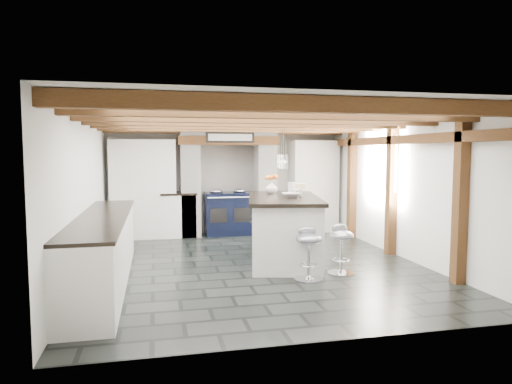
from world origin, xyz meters
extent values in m
plane|color=black|center=(0.00, 0.00, 0.00)|extent=(6.00, 6.00, 0.00)
plane|color=white|center=(0.00, 3.00, 1.15)|extent=(5.00, 0.00, 5.00)
plane|color=white|center=(-2.50, 0.00, 1.15)|extent=(0.00, 6.00, 6.00)
plane|color=white|center=(2.50, 0.00, 1.15)|extent=(0.00, 6.00, 6.00)
plane|color=white|center=(0.00, 0.00, 2.30)|extent=(6.00, 6.00, 0.00)
cube|color=silver|center=(-0.80, 2.70, 0.95)|extent=(0.40, 0.60, 1.90)
cube|color=silver|center=(0.80, 2.70, 0.95)|extent=(0.40, 0.60, 1.90)
cube|color=brown|center=(0.00, 2.70, 1.99)|extent=(2.10, 0.65, 0.18)
cube|color=silver|center=(0.00, 2.70, 2.15)|extent=(2.00, 0.60, 0.31)
cube|color=black|center=(0.00, 2.38, 2.05)|extent=(1.00, 0.03, 0.22)
cube|color=silver|center=(0.00, 2.36, 2.05)|extent=(0.90, 0.01, 0.14)
cube|color=white|center=(-1.75, 2.70, 1.00)|extent=(1.30, 0.58, 2.00)
cube|color=white|center=(1.90, 2.70, 1.00)|extent=(1.00, 0.58, 2.00)
cube|color=white|center=(-2.20, -0.60, 0.44)|extent=(0.60, 3.80, 0.88)
cube|color=black|center=(-2.20, -0.60, 0.90)|extent=(0.64, 3.80, 0.04)
cube|color=white|center=(-1.05, 2.70, 0.44)|extent=(0.70, 0.60, 0.88)
cube|color=black|center=(-1.05, 2.70, 0.90)|extent=(0.74, 0.64, 0.04)
cube|color=brown|center=(2.42, 0.00, 1.95)|extent=(0.15, 5.80, 0.14)
plane|color=white|center=(2.48, 0.60, 1.55)|extent=(0.00, 0.90, 0.90)
cube|color=brown|center=(0.00, -2.60, 2.21)|extent=(5.00, 0.16, 0.16)
cube|color=brown|center=(0.00, -1.73, 2.21)|extent=(5.00, 0.16, 0.16)
cube|color=brown|center=(0.00, -0.87, 2.21)|extent=(5.00, 0.16, 0.16)
cube|color=brown|center=(0.00, 0.00, 2.21)|extent=(5.00, 0.16, 0.16)
cube|color=brown|center=(0.00, 0.87, 2.21)|extent=(5.00, 0.16, 0.16)
cube|color=brown|center=(0.00, 1.73, 2.21)|extent=(5.00, 0.16, 0.16)
cube|color=brown|center=(0.00, 2.60, 2.21)|extent=(5.00, 0.16, 0.16)
cube|color=brown|center=(2.42, -1.60, 1.15)|extent=(0.15, 0.15, 2.30)
cube|color=brown|center=(2.42, 0.20, 1.15)|extent=(0.15, 0.15, 2.30)
cube|color=brown|center=(2.42, 1.80, 1.15)|extent=(0.15, 0.15, 2.30)
cylinder|color=black|center=(0.45, -0.05, 1.93)|extent=(0.01, 0.01, 0.56)
cylinder|color=white|center=(0.45, -0.05, 1.60)|extent=(0.09, 0.09, 0.22)
cylinder|color=black|center=(0.50, 0.25, 1.93)|extent=(0.01, 0.01, 0.56)
cylinder|color=white|center=(0.50, 0.25, 1.60)|extent=(0.09, 0.09, 0.22)
cylinder|color=black|center=(0.55, 0.55, 1.93)|extent=(0.01, 0.01, 0.56)
cylinder|color=white|center=(0.55, 0.55, 1.60)|extent=(0.09, 0.09, 0.22)
cube|color=black|center=(0.00, 2.68, 0.45)|extent=(1.00, 0.60, 0.90)
ellipsoid|color=silver|center=(-0.25, 2.68, 0.93)|extent=(0.28, 0.28, 0.11)
ellipsoid|color=silver|center=(0.25, 2.68, 0.93)|extent=(0.28, 0.28, 0.11)
cylinder|color=silver|center=(0.00, 2.36, 0.82)|extent=(0.95, 0.03, 0.03)
cube|color=black|center=(-0.25, 2.38, 0.45)|extent=(0.35, 0.02, 0.30)
cube|color=black|center=(0.25, 2.38, 0.45)|extent=(0.35, 0.02, 0.30)
cube|color=white|center=(0.50, 0.14, 0.49)|extent=(1.40, 2.18, 0.98)
cube|color=black|center=(0.50, 0.14, 1.01)|extent=(1.51, 2.28, 0.06)
imported|color=white|center=(0.45, 0.72, 1.15)|extent=(0.24, 0.24, 0.21)
ellipsoid|color=orange|center=(0.45, 0.72, 1.32)|extent=(0.22, 0.22, 0.13)
cylinder|color=white|center=(0.74, 0.49, 1.14)|extent=(0.13, 0.13, 0.20)
imported|color=white|center=(0.58, 0.01, 1.08)|extent=(0.34, 0.34, 0.07)
cylinder|color=white|center=(0.78, 0.14, 1.10)|extent=(0.06, 0.06, 0.11)
cylinder|color=white|center=(0.78, 0.14, 1.16)|extent=(0.25, 0.25, 0.02)
cylinder|color=tan|center=(0.78, 0.14, 1.21)|extent=(0.19, 0.19, 0.08)
cylinder|color=silver|center=(1.08, -0.84, 0.01)|extent=(0.39, 0.39, 0.03)
cone|color=silver|center=(1.08, -0.84, 0.05)|extent=(0.18, 0.18, 0.07)
cylinder|color=silver|center=(1.08, -0.84, 0.29)|extent=(0.04, 0.04, 0.48)
torus|color=silver|center=(1.08, -0.84, 0.21)|extent=(0.25, 0.25, 0.02)
ellipsoid|color=gray|center=(1.08, -0.84, 0.56)|extent=(0.36, 0.36, 0.16)
ellipsoid|color=gray|center=(1.08, -0.76, 0.65)|extent=(0.25, 0.10, 0.14)
cylinder|color=silver|center=(0.52, -1.03, 0.01)|extent=(0.39, 0.39, 0.03)
cone|color=silver|center=(0.52, -1.03, 0.05)|extent=(0.18, 0.18, 0.07)
cylinder|color=silver|center=(0.52, -1.03, 0.30)|extent=(0.04, 0.04, 0.49)
torus|color=silver|center=(0.52, -1.03, 0.21)|extent=(0.25, 0.25, 0.02)
ellipsoid|color=gray|center=(0.52, -1.03, 0.57)|extent=(0.44, 0.44, 0.16)
ellipsoid|color=gray|center=(0.54, -0.95, 0.66)|extent=(0.27, 0.17, 0.14)
camera|label=1|loc=(-1.50, -6.85, 1.75)|focal=32.00mm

